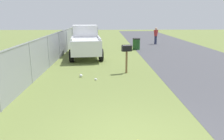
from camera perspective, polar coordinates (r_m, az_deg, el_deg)
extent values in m
cube|color=#47474C|center=(11.78, 27.32, -0.74)|extent=(60.00, 6.52, 0.01)
cube|color=brown|center=(10.42, 3.87, 2.08)|extent=(0.09, 0.09, 1.07)
cube|color=black|center=(10.31, 3.93, 5.58)|extent=(0.32, 0.50, 0.22)
cylinder|color=black|center=(10.29, 3.94, 6.19)|extent=(0.32, 0.50, 0.20)
cube|color=red|center=(10.41, 3.87, 6.03)|extent=(0.02, 0.04, 0.18)
cube|color=silver|center=(14.84, -7.03, 6.97)|extent=(5.38, 2.35, 0.90)
cube|color=silver|center=(15.38, -7.17, 10.32)|extent=(1.94, 1.83, 0.76)
cube|color=black|center=(15.38, -7.17, 10.32)|extent=(1.89, 1.86, 0.53)
cube|color=silver|center=(13.65, -10.51, 8.38)|extent=(2.70, 0.37, 0.12)
cube|color=silver|center=(13.68, -3.51, 8.59)|extent=(2.70, 0.37, 0.12)
cylinder|color=black|center=(16.62, -10.20, 5.88)|extent=(0.78, 0.34, 0.76)
cylinder|color=black|center=(16.65, -3.99, 6.08)|extent=(0.78, 0.34, 0.76)
cylinder|color=black|center=(13.23, -10.72, 3.76)|extent=(0.78, 0.34, 0.76)
cylinder|color=black|center=(13.26, -2.94, 4.02)|extent=(0.78, 0.34, 0.76)
cylinder|color=#1E4C1E|center=(17.96, 6.47, 6.77)|extent=(0.60, 0.60, 0.85)
cylinder|color=black|center=(17.91, 6.51, 8.25)|extent=(0.63, 0.63, 0.08)
cylinder|color=#2D3351|center=(21.72, 11.62, 7.77)|extent=(0.14, 0.14, 0.80)
cylinder|color=#2D3351|center=(21.62, 11.36, 7.76)|extent=(0.14, 0.14, 0.80)
cylinder|color=#B23333|center=(21.61, 11.58, 9.61)|extent=(0.30, 0.30, 0.60)
sphere|color=tan|center=(21.58, 11.64, 10.69)|extent=(0.22, 0.22, 0.22)
cylinder|color=#B23333|center=(21.75, 11.96, 9.70)|extent=(0.09, 0.17, 0.55)
cylinder|color=#B23333|center=(21.46, 11.21, 9.68)|extent=(0.09, 0.17, 0.55)
cylinder|color=#9EA3A8|center=(9.35, -20.83, 1.82)|extent=(0.07, 0.07, 1.73)
cylinder|color=#9EA3A8|center=(11.96, -16.60, 4.68)|extent=(0.07, 0.07, 1.73)
cylinder|color=#9EA3A8|center=(14.63, -13.88, 6.49)|extent=(0.07, 0.07, 1.73)
cylinder|color=#9EA3A8|center=(17.33, -11.99, 7.74)|extent=(0.07, 0.07, 1.73)
cylinder|color=#9EA3A8|center=(20.05, -10.61, 8.64)|extent=(0.07, 0.07, 1.73)
cylinder|color=#9EA3A8|center=(22.79, -9.55, 9.32)|extent=(0.07, 0.07, 1.73)
cube|color=#9EA3A8|center=(13.20, -15.34, 9.25)|extent=(19.41, 0.04, 0.04)
cube|color=gray|center=(13.29, -15.11, 5.68)|extent=(19.41, 0.01, 1.73)
cylinder|color=white|center=(9.36, -4.32, -2.46)|extent=(0.12, 0.13, 0.08)
sphere|color=silver|center=(9.90, -8.25, -1.47)|extent=(0.14, 0.14, 0.14)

